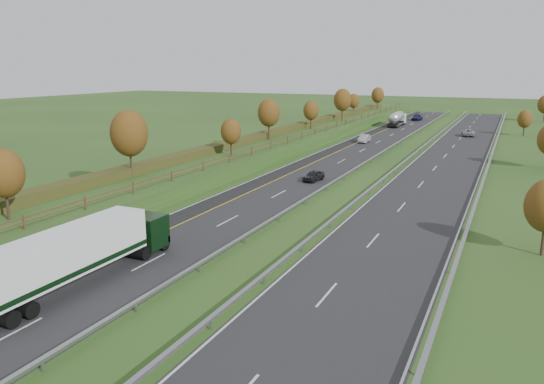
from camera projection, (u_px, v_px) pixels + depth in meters
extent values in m
plane|color=#294A1A|center=(378.00, 169.00, 75.80)|extent=(400.00, 400.00, 0.00)
cube|color=#242427|center=(336.00, 160.00, 83.46)|extent=(10.50, 200.00, 0.04)
cube|color=#242427|center=(445.00, 168.00, 76.77)|extent=(10.50, 200.00, 0.04)
cube|color=black|center=(313.00, 158.00, 84.98)|extent=(3.00, 200.00, 0.04)
cube|color=silver|center=(306.00, 157.00, 85.50)|extent=(0.15, 200.00, 0.01)
cube|color=gold|center=(322.00, 159.00, 84.37)|extent=(0.15, 200.00, 0.01)
cube|color=silver|center=(367.00, 162.00, 81.41)|extent=(0.15, 200.00, 0.01)
cube|color=silver|center=(409.00, 165.00, 78.81)|extent=(0.15, 200.00, 0.01)
cube|color=silver|center=(482.00, 170.00, 74.72)|extent=(0.15, 200.00, 0.01)
cube|color=silver|center=(13.00, 333.00, 28.97)|extent=(0.15, 4.00, 0.01)
cube|color=silver|center=(149.00, 262.00, 39.59)|extent=(0.15, 4.00, 0.01)
cube|color=silver|center=(327.00, 294.00, 33.92)|extent=(0.15, 4.00, 0.01)
cube|color=silver|center=(228.00, 221.00, 50.21)|extent=(0.15, 4.00, 0.01)
cube|color=silver|center=(373.00, 240.00, 44.53)|extent=(0.15, 4.00, 0.01)
cube|color=silver|center=(279.00, 194.00, 60.83)|extent=(0.15, 4.00, 0.01)
cube|color=silver|center=(402.00, 207.00, 55.15)|extent=(0.15, 4.00, 0.01)
cube|color=silver|center=(315.00, 175.00, 71.45)|extent=(0.15, 4.00, 0.01)
cube|color=silver|center=(421.00, 184.00, 65.77)|extent=(0.15, 4.00, 0.01)
cube|color=silver|center=(341.00, 161.00, 82.06)|extent=(0.15, 4.00, 0.01)
cube|color=silver|center=(435.00, 168.00, 76.39)|extent=(0.15, 4.00, 0.01)
cube|color=silver|center=(362.00, 150.00, 92.68)|extent=(0.15, 4.00, 0.01)
cube|color=silver|center=(445.00, 156.00, 87.01)|extent=(0.15, 4.00, 0.01)
cube|color=silver|center=(378.00, 142.00, 103.30)|extent=(0.15, 4.00, 0.01)
cube|color=silver|center=(453.00, 146.00, 97.62)|extent=(0.15, 4.00, 0.01)
cube|color=silver|center=(392.00, 135.00, 113.92)|extent=(0.15, 4.00, 0.01)
cube|color=silver|center=(460.00, 138.00, 108.24)|extent=(0.15, 4.00, 0.01)
cube|color=silver|center=(403.00, 129.00, 124.54)|extent=(0.15, 4.00, 0.01)
cube|color=silver|center=(466.00, 132.00, 118.86)|extent=(0.15, 4.00, 0.01)
cube|color=silver|center=(412.00, 124.00, 135.15)|extent=(0.15, 4.00, 0.01)
cube|color=silver|center=(470.00, 127.00, 129.48)|extent=(0.15, 4.00, 0.01)
cube|color=silver|center=(420.00, 120.00, 145.77)|extent=(0.15, 4.00, 0.01)
cube|color=silver|center=(474.00, 122.00, 140.10)|extent=(0.15, 4.00, 0.01)
cube|color=silver|center=(427.00, 117.00, 156.39)|extent=(0.15, 4.00, 0.01)
cube|color=silver|center=(477.00, 118.00, 150.72)|extent=(0.15, 4.00, 0.01)
cube|color=silver|center=(433.00, 113.00, 167.01)|extent=(0.15, 4.00, 0.01)
cube|color=silver|center=(480.00, 115.00, 161.33)|extent=(0.15, 4.00, 0.01)
cube|color=#294A1A|center=(261.00, 148.00, 88.51)|extent=(12.00, 200.00, 2.00)
cube|color=#363D19|center=(251.00, 139.00, 88.96)|extent=(2.20, 180.00, 1.10)
cube|color=#422B19|center=(286.00, 141.00, 86.33)|extent=(0.08, 184.00, 0.10)
cube|color=#422B19|center=(286.00, 138.00, 86.23)|extent=(0.08, 184.00, 0.10)
cube|color=#422B19|center=(24.00, 222.00, 40.75)|extent=(0.12, 0.12, 1.20)
cube|color=#422B19|center=(85.00, 203.00, 46.50)|extent=(0.12, 0.12, 1.20)
cube|color=#422B19|center=(133.00, 188.00, 52.25)|extent=(0.12, 0.12, 1.20)
cube|color=#422B19|center=(172.00, 176.00, 58.00)|extent=(0.12, 0.12, 1.20)
cube|color=#422B19|center=(203.00, 166.00, 63.75)|extent=(0.12, 0.12, 1.20)
cube|color=#422B19|center=(230.00, 158.00, 69.50)|extent=(0.12, 0.12, 1.20)
cube|color=#422B19|center=(252.00, 151.00, 75.25)|extent=(0.12, 0.12, 1.20)
cube|color=#422B19|center=(271.00, 145.00, 81.01)|extent=(0.12, 0.12, 1.20)
cube|color=#422B19|center=(287.00, 140.00, 86.76)|extent=(0.12, 0.12, 1.20)
cube|color=#422B19|center=(302.00, 136.00, 92.51)|extent=(0.12, 0.12, 1.20)
cube|color=#422B19|center=(315.00, 132.00, 98.26)|extent=(0.12, 0.12, 1.20)
cube|color=#422B19|center=(326.00, 128.00, 104.01)|extent=(0.12, 0.12, 1.20)
cube|color=#422B19|center=(336.00, 125.00, 109.76)|extent=(0.12, 0.12, 1.20)
cube|color=#422B19|center=(346.00, 122.00, 115.52)|extent=(0.12, 0.12, 1.20)
cube|color=#422B19|center=(354.00, 119.00, 121.27)|extent=(0.12, 0.12, 1.20)
cube|color=#422B19|center=(361.00, 117.00, 127.02)|extent=(0.12, 0.12, 1.20)
cube|color=#422B19|center=(368.00, 115.00, 132.77)|extent=(0.12, 0.12, 1.20)
cube|color=#422B19|center=(375.00, 113.00, 138.52)|extent=(0.12, 0.12, 1.20)
cube|color=#422B19|center=(381.00, 111.00, 144.27)|extent=(0.12, 0.12, 1.20)
cube|color=#422B19|center=(386.00, 109.00, 150.02)|extent=(0.12, 0.12, 1.20)
cube|color=#422B19|center=(391.00, 108.00, 155.78)|extent=(0.12, 0.12, 1.20)
cube|color=#422B19|center=(396.00, 106.00, 161.53)|extent=(0.12, 0.12, 1.20)
cube|color=#422B19|center=(400.00, 105.00, 167.28)|extent=(0.12, 0.12, 1.20)
cube|color=gray|center=(371.00, 159.00, 81.01)|extent=(0.32, 200.00, 0.18)
cube|color=gray|center=(42.00, 366.00, 25.35)|extent=(0.10, 0.14, 0.56)
cube|color=gray|center=(136.00, 308.00, 31.54)|extent=(0.10, 0.14, 0.56)
cube|color=gray|center=(200.00, 268.00, 37.73)|extent=(0.10, 0.14, 0.56)
cube|color=gray|center=(245.00, 240.00, 43.93)|extent=(0.10, 0.14, 0.56)
cube|color=gray|center=(279.00, 218.00, 50.12)|extent=(0.10, 0.14, 0.56)
cube|color=gray|center=(306.00, 202.00, 56.32)|extent=(0.10, 0.14, 0.56)
cube|color=gray|center=(327.00, 189.00, 62.51)|extent=(0.10, 0.14, 0.56)
cube|color=gray|center=(344.00, 178.00, 68.70)|extent=(0.10, 0.14, 0.56)
cube|color=gray|center=(359.00, 168.00, 74.90)|extent=(0.10, 0.14, 0.56)
cube|color=gray|center=(371.00, 161.00, 81.09)|extent=(0.10, 0.14, 0.56)
cube|color=gray|center=(382.00, 154.00, 87.29)|extent=(0.10, 0.14, 0.56)
cube|color=gray|center=(391.00, 148.00, 93.48)|extent=(0.10, 0.14, 0.56)
cube|color=gray|center=(399.00, 143.00, 99.67)|extent=(0.10, 0.14, 0.56)
cube|color=gray|center=(406.00, 139.00, 105.87)|extent=(0.10, 0.14, 0.56)
cube|color=gray|center=(413.00, 135.00, 112.06)|extent=(0.10, 0.14, 0.56)
cube|color=gray|center=(418.00, 131.00, 118.26)|extent=(0.10, 0.14, 0.56)
cube|color=gray|center=(423.00, 128.00, 124.45)|extent=(0.10, 0.14, 0.56)
cube|color=gray|center=(428.00, 125.00, 130.64)|extent=(0.10, 0.14, 0.56)
cube|color=gray|center=(432.00, 123.00, 136.84)|extent=(0.10, 0.14, 0.56)
cube|color=gray|center=(436.00, 120.00, 143.03)|extent=(0.10, 0.14, 0.56)
cube|color=gray|center=(440.00, 118.00, 149.22)|extent=(0.10, 0.14, 0.56)
cube|color=gray|center=(443.00, 116.00, 155.42)|extent=(0.10, 0.14, 0.56)
cube|color=gray|center=(446.00, 114.00, 161.61)|extent=(0.10, 0.14, 0.56)
cube|color=gray|center=(449.00, 112.00, 167.81)|extent=(0.10, 0.14, 0.56)
cube|color=gray|center=(405.00, 161.00, 78.95)|extent=(0.32, 200.00, 0.18)
cube|color=gray|center=(210.00, 324.00, 29.47)|extent=(0.10, 0.14, 0.56)
cube|color=gray|center=(264.00, 280.00, 35.67)|extent=(0.10, 0.14, 0.56)
cube|color=gray|center=(302.00, 248.00, 41.86)|extent=(0.10, 0.14, 0.56)
cube|color=gray|center=(330.00, 225.00, 48.05)|extent=(0.10, 0.14, 0.56)
cube|color=gray|center=(352.00, 207.00, 54.25)|extent=(0.10, 0.14, 0.56)
cube|color=gray|center=(369.00, 193.00, 60.44)|extent=(0.10, 0.14, 0.56)
cube|color=gray|center=(383.00, 181.00, 66.64)|extent=(0.10, 0.14, 0.56)
cube|color=gray|center=(395.00, 171.00, 72.83)|extent=(0.10, 0.14, 0.56)
cube|color=gray|center=(405.00, 163.00, 79.02)|extent=(0.10, 0.14, 0.56)
cube|color=gray|center=(413.00, 156.00, 85.22)|extent=(0.10, 0.14, 0.56)
cube|color=gray|center=(421.00, 150.00, 91.41)|extent=(0.10, 0.14, 0.56)
cube|color=gray|center=(427.00, 145.00, 97.61)|extent=(0.10, 0.14, 0.56)
cube|color=gray|center=(433.00, 140.00, 103.80)|extent=(0.10, 0.14, 0.56)
cube|color=gray|center=(438.00, 136.00, 109.99)|extent=(0.10, 0.14, 0.56)
cube|color=gray|center=(442.00, 132.00, 116.19)|extent=(0.10, 0.14, 0.56)
cube|color=gray|center=(446.00, 129.00, 122.38)|extent=(0.10, 0.14, 0.56)
cube|color=gray|center=(450.00, 126.00, 128.58)|extent=(0.10, 0.14, 0.56)
cube|color=gray|center=(453.00, 123.00, 134.77)|extent=(0.10, 0.14, 0.56)
cube|color=gray|center=(456.00, 121.00, 140.96)|extent=(0.10, 0.14, 0.56)
cube|color=gray|center=(459.00, 119.00, 147.16)|extent=(0.10, 0.14, 0.56)
cube|color=gray|center=(461.00, 117.00, 153.35)|extent=(0.10, 0.14, 0.56)
cube|color=gray|center=(464.00, 115.00, 159.55)|extent=(0.10, 0.14, 0.56)
cube|color=gray|center=(466.00, 113.00, 165.74)|extent=(0.10, 0.14, 0.56)
cube|color=gray|center=(488.00, 167.00, 74.28)|extent=(0.32, 200.00, 0.18)
cube|color=gray|center=(421.00, 373.00, 24.81)|extent=(0.10, 0.14, 0.56)
cube|color=gray|center=(455.00, 271.00, 37.20)|extent=(0.10, 0.14, 0.56)
cube|color=gray|center=(471.00, 220.00, 49.59)|extent=(0.10, 0.14, 0.56)
cube|color=gray|center=(481.00, 190.00, 61.97)|extent=(0.10, 0.14, 0.56)
cube|color=gray|center=(488.00, 169.00, 74.36)|extent=(0.10, 0.14, 0.56)
cube|color=gray|center=(492.00, 155.00, 86.75)|extent=(0.10, 0.14, 0.56)
cube|color=gray|center=(496.00, 144.00, 99.14)|extent=(0.10, 0.14, 0.56)
cube|color=gray|center=(499.00, 135.00, 111.53)|extent=(0.10, 0.14, 0.56)
cube|color=gray|center=(501.00, 128.00, 123.91)|extent=(0.10, 0.14, 0.56)
cube|color=gray|center=(503.00, 123.00, 136.30)|extent=(0.10, 0.14, 0.56)
cube|color=gray|center=(504.00, 118.00, 148.69)|extent=(0.10, 0.14, 0.56)
cube|color=gray|center=(506.00, 114.00, 161.08)|extent=(0.10, 0.14, 0.56)
cylinder|color=#2D2116|center=(8.00, 205.00, 43.35)|extent=(0.24, 0.24, 2.43)
ellipsoid|color=#533312|center=(4.00, 173.00, 42.74)|extent=(3.24, 3.24, 4.05)
cylinder|color=#2D2116|center=(131.00, 164.00, 60.01)|extent=(0.24, 0.24, 3.15)
ellipsoid|color=#533312|center=(129.00, 133.00, 59.21)|extent=(4.20, 4.20, 5.25)
cylinder|color=#2D2116|center=(231.00, 148.00, 74.83)|extent=(0.24, 0.24, 2.16)
ellipsoid|color=#533312|center=(231.00, 131.00, 74.29)|extent=(2.88, 2.88, 3.60)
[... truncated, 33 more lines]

